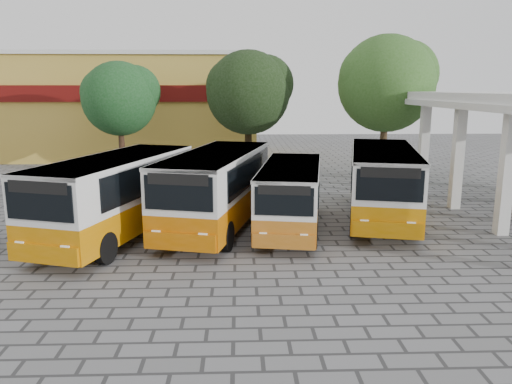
{
  "coord_description": "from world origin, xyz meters",
  "views": [
    {
      "loc": [
        -2.34,
        -16.57,
        5.6
      ],
      "look_at": [
        -1.67,
        3.05,
        1.5
      ],
      "focal_mm": 35.0,
      "sensor_mm": 36.0,
      "label": 1
    }
  ],
  "objects_px": {
    "bus_centre_left": "(217,185)",
    "bus_far_right": "(383,179)",
    "bus_centre_right": "(291,193)",
    "bus_far_left": "(117,192)"
  },
  "relations": [
    {
      "from": "bus_centre_left",
      "to": "bus_far_right",
      "type": "bearing_deg",
      "value": 23.13
    },
    {
      "from": "bus_centre_left",
      "to": "bus_centre_right",
      "type": "relative_size",
      "value": 1.2
    },
    {
      "from": "bus_centre_left",
      "to": "bus_far_right",
      "type": "distance_m",
      "value": 7.13
    },
    {
      "from": "bus_centre_right",
      "to": "bus_far_right",
      "type": "distance_m",
      "value": 4.34
    },
    {
      "from": "bus_far_left",
      "to": "bus_far_right",
      "type": "xyz_separation_m",
      "value": [
        10.77,
        2.29,
        -0.0
      ]
    },
    {
      "from": "bus_centre_left",
      "to": "bus_centre_right",
      "type": "distance_m",
      "value": 2.99
    },
    {
      "from": "bus_far_left",
      "to": "bus_centre_left",
      "type": "relative_size",
      "value": 1.0
    },
    {
      "from": "bus_far_left",
      "to": "bus_centre_right",
      "type": "xyz_separation_m",
      "value": [
        6.68,
        0.86,
        -0.26
      ]
    },
    {
      "from": "bus_centre_left",
      "to": "bus_centre_right",
      "type": "bearing_deg",
      "value": 8.09
    },
    {
      "from": "bus_far_left",
      "to": "bus_far_right",
      "type": "distance_m",
      "value": 11.01
    }
  ]
}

